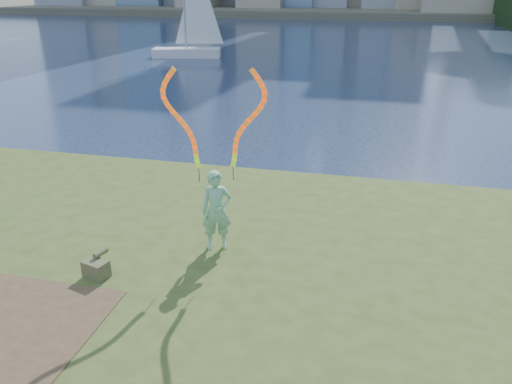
# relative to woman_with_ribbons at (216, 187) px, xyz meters

# --- Properties ---
(ground) EXTENTS (320.00, 320.00, 0.00)m
(ground) POSITION_rel_woman_with_ribbons_xyz_m (-0.53, -0.33, -2.20)
(ground) COLOR #18243C
(ground) RESTS_ON ground
(grassy_knoll) EXTENTS (20.00, 18.00, 0.80)m
(grassy_knoll) POSITION_rel_woman_with_ribbons_xyz_m (-0.53, -2.62, -1.86)
(grassy_knoll) COLOR #39491A
(grassy_knoll) RESTS_ON ground
(far_shore) EXTENTS (320.00, 40.00, 1.20)m
(far_shore) POSITION_rel_woman_with_ribbons_xyz_m (-0.53, 94.67, -1.60)
(far_shore) COLOR #474234
(far_shore) RESTS_ON ground
(woman_with_ribbons) EXTENTS (1.97, 0.81, 4.12)m
(woman_with_ribbons) POSITION_rel_woman_with_ribbons_xyz_m (0.00, 0.00, 0.00)
(woman_with_ribbons) COLOR #1A7F2D
(woman_with_ribbons) RESTS_ON grassy_knoll
(canvas_bag) EXTENTS (0.55, 0.62, 0.46)m
(canvas_bag) POSITION_rel_woman_with_ribbons_xyz_m (-1.94, -1.65, -1.21)
(canvas_bag) COLOR #464724
(canvas_bag) RESTS_ON grassy_knoll
(sailboat) EXTENTS (5.99, 2.91, 9.00)m
(sailboat) POSITION_rel_woman_with_ribbons_xyz_m (-12.34, 31.71, -0.65)
(sailboat) COLOR silver
(sailboat) RESTS_ON ground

